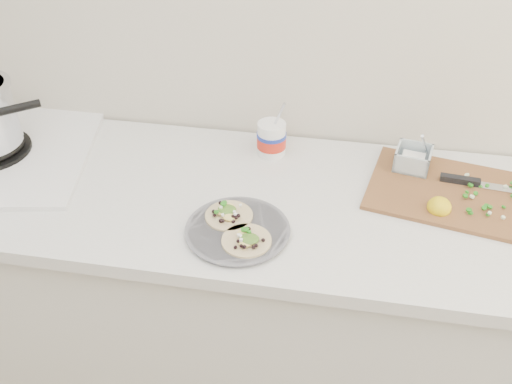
# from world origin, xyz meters

# --- Properties ---
(counter) EXTENTS (2.44, 0.66, 0.90)m
(counter) POSITION_xyz_m (0.00, 1.43, 0.45)
(counter) COLOR silver
(counter) RESTS_ON ground
(taco_plate) EXTENTS (0.27, 0.27, 0.04)m
(taco_plate) POSITION_xyz_m (0.10, 1.25, 0.92)
(taco_plate) COLOR slate
(taco_plate) RESTS_ON counter
(tub) EXTENTS (0.09, 0.09, 0.20)m
(tub) POSITION_xyz_m (0.13, 1.63, 0.96)
(tub) COLOR white
(tub) RESTS_ON counter
(cutboard) EXTENTS (0.51, 0.40, 0.07)m
(cutboard) POSITION_xyz_m (0.65, 1.52, 0.92)
(cutboard) COLOR brown
(cutboard) RESTS_ON counter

